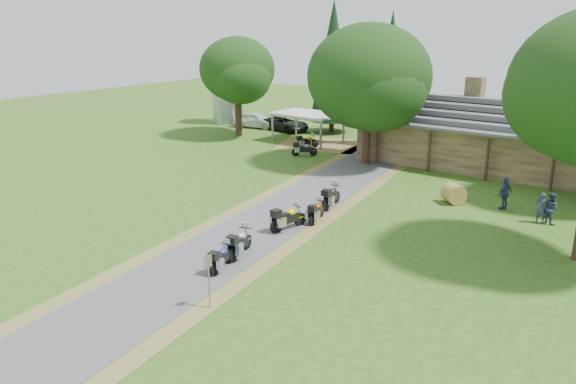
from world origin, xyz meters
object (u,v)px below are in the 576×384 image
Objects in this scene: motorcycle_row_e at (331,195)px; motorcycle_row_b at (240,241)px; silo at (228,91)px; car_white_sedan at (256,118)px; motorcycle_row_c at (288,216)px; car_dark_suv at (286,120)px; motorcycle_row_a at (221,256)px; lodge at (509,134)px; motorcycle_row_d at (317,210)px; hay_bale at (454,194)px; carport at (308,127)px; motorcycle_carport_a at (307,141)px; motorcycle_carport_b at (304,148)px.

motorcycle_row_b is at bearing 172.84° from motorcycle_row_e.
silo is 29.51m from motorcycle_row_e.
car_white_sedan reaches higher than motorcycle_row_c.
car_dark_suv reaches higher than motorcycle_row_b.
car_white_sedan is at bearing 21.17° from motorcycle_row_a.
lodge is 3.96× the size of car_dark_suv.
motorcycle_row_d reaches higher than hay_bale.
car_dark_suv is 2.67× the size of motorcycle_row_e.
car_white_sedan is at bearing 107.95° from car_dark_suv.
carport is at bearing -113.77° from car_dark_suv.
motorcycle_row_c is 10.47m from hay_bale.
motorcycle_row_b is (-4.94, -23.49, -1.76)m from lodge.
lodge is 12.05× the size of motorcycle_row_d.
car_white_sedan is 3.36× the size of motorcycle_row_a.
car_white_sedan is 10.72m from motorcycle_carport_a.
lodge is 25.56m from motorcycle_row_a.
motorcycle_row_d is at bearing -130.04° from car_dark_suv.
car_dark_suv is at bearing 32.98° from motorcycle_row_e.
silo reaches higher than motorcycle_carport_a.
motorcycle_row_e is at bearing -14.02° from motorcycle_row_b.
motorcycle_row_a is (24.25, -27.45, -2.66)m from silo.
car_white_sedan reaches higher than motorcycle_row_a.
carport is at bearing 10.81° from motorcycle_row_a.
motorcycle_row_b is at bearing -47.25° from silo.
motorcycle_row_a is at bearing 175.60° from motorcycle_row_b.
hay_bale is at bearing -110.61° from car_dark_suv.
silo is at bearing 43.64° from motorcycle_row_e.
motorcycle_carport_b is (7.55, -7.80, -0.43)m from car_dark_suv.
hay_bale is (5.18, 9.10, -0.12)m from motorcycle_row_c.
carport is at bearing -120.66° from car_white_sedan.
motorcycle_row_d is at bearing -104.85° from lodge.
silo is at bearing 96.40° from motorcycle_carport_a.
motorcycle_row_b is (16.36, -25.69, -0.35)m from car_dark_suv.
motorcycle_row_c is at bearing 172.34° from motorcycle_row_e.
motorcycle_row_e reaches higher than motorcycle_row_d.
motorcycle_carport_b is at bearing 9.53° from motorcycle_row_a.
silo is 32.39m from motorcycle_row_c.
silo is 31.71m from hay_bale.
motorcycle_row_a is at bearing 174.40° from motorcycle_row_e.
carport is 21.84m from motorcycle_row_c.
motorcycle_row_b reaches higher than motorcycle_carport_b.
motorcycle_row_e is (-0.61, 2.45, 0.09)m from motorcycle_row_d.
silo is 12.86m from carport.
motorcycle_row_b is 1.76× the size of hay_bale.
car_white_sedan is at bearing -8.69° from silo.
car_dark_suv is at bearing 16.01° from motorcycle_row_b.
motorcycle_carport_b is at bearing -27.83° from silo.
hay_bale is at bearing -58.59° from motorcycle_carport_b.
motorcycle_row_d is at bearing -115.64° from motorcycle_carport_a.
motorcycle_row_e reaches higher than motorcycle_row_c.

